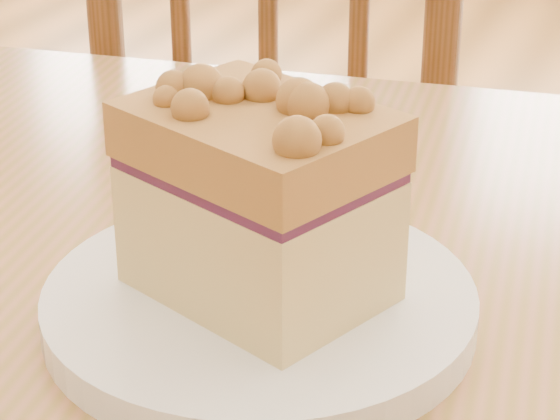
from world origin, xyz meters
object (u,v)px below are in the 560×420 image
(cafe_table_main, at_px, (72,402))
(cake_slice, at_px, (258,192))
(cafe_chair_main, at_px, (297,222))
(plate, at_px, (260,306))

(cafe_table_main, distance_m, cake_slice, 0.23)
(cafe_chair_main, relative_size, plate, 3.94)
(cafe_table_main, bearing_deg, plate, -14.77)
(cake_slice, bearing_deg, cafe_table_main, -164.94)
(cafe_chair_main, bearing_deg, plate, 99.93)
(cafe_table_main, height_order, cake_slice, cake_slice)
(plate, xyz_separation_m, cake_slice, (-0.00, 0.00, 0.07))
(cafe_chair_main, height_order, cake_slice, cafe_chair_main)
(cafe_chair_main, height_order, plate, cafe_chair_main)
(cafe_table_main, height_order, plate, plate)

